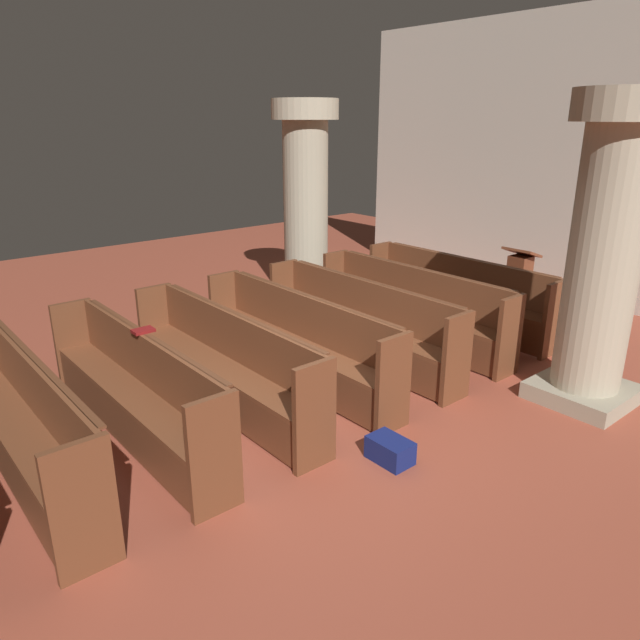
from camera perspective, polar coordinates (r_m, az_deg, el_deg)
ground_plane at (r=5.95m, az=-1.34°, el=-9.98°), size 19.20×19.20×0.00m
back_wall at (r=10.19m, az=27.07°, el=13.52°), size 10.00×0.16×4.50m
pew_row_0 at (r=8.66m, az=13.14°, el=2.75°), size 3.08×0.46×0.98m
pew_row_1 at (r=7.93m, az=8.89°, el=1.51°), size 3.08×0.46×0.98m
pew_row_2 at (r=7.26m, az=3.82°, el=0.03°), size 3.08×0.47×0.98m
pew_row_3 at (r=6.66m, az=-2.21°, el=-1.73°), size 3.08×0.46×0.98m
pew_row_4 at (r=6.16m, az=-9.35°, el=-3.79°), size 3.08×0.46×0.98m
pew_row_5 at (r=5.77m, az=-17.64°, el=-6.09°), size 3.08×0.47×0.98m
pew_row_6 at (r=5.53m, az=-26.95°, el=-8.49°), size 3.08×0.46×0.98m
pillar_aisle_side at (r=6.50m, az=26.00°, el=6.14°), size 1.01×1.01×3.15m
pillar_far_side at (r=9.38m, az=-1.40°, el=11.50°), size 1.01×1.01×3.15m
lectern at (r=9.30m, az=18.65°, el=2.92°), size 0.48×0.45×1.08m
hymn_book at (r=5.74m, az=-16.81°, el=-0.99°), size 0.13×0.20×0.03m
kneeler_box_navy at (r=5.35m, az=6.82°, el=-12.44°), size 0.39×0.26×0.21m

